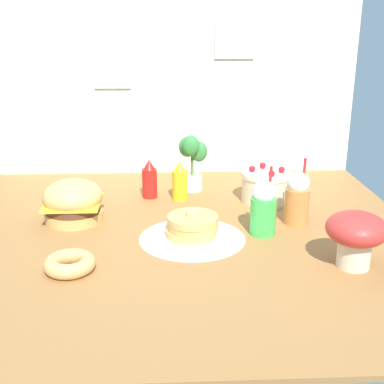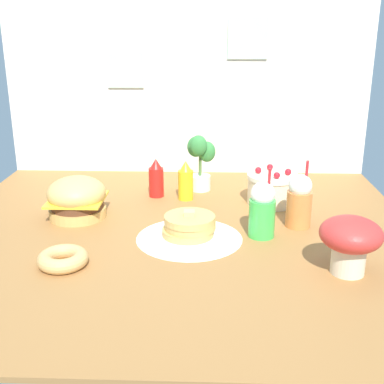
# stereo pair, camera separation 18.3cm
# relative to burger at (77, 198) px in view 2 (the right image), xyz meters

# --- Properties ---
(ground_plane) EXTENTS (2.22, 2.01, 0.02)m
(ground_plane) POSITION_rel_burger_xyz_m (0.50, -0.17, -0.11)
(ground_plane) COLOR #9E6B38
(back_wall) EXTENTS (2.22, 0.04, 1.07)m
(back_wall) POSITION_rel_burger_xyz_m (0.50, 0.82, 0.44)
(back_wall) COLOR silver
(back_wall) RESTS_ON ground_plane
(doily_mat) EXTENTS (0.47, 0.47, 0.00)m
(doily_mat) POSITION_rel_burger_xyz_m (0.56, -0.24, -0.10)
(doily_mat) COLOR white
(doily_mat) RESTS_ON ground_plane
(burger) EXTENTS (0.28, 0.28, 0.20)m
(burger) POSITION_rel_burger_xyz_m (0.00, 0.00, 0.00)
(burger) COLOR #DBA859
(burger) RESTS_ON ground_plane
(pancake_stack) EXTENTS (0.36, 0.36, 0.13)m
(pancake_stack) POSITION_rel_burger_xyz_m (0.56, -0.25, -0.05)
(pancake_stack) COLOR white
(pancake_stack) RESTS_ON doily_mat
(layer_cake) EXTENTS (0.27, 0.27, 0.19)m
(layer_cake) POSITION_rel_burger_xyz_m (0.98, 0.23, -0.01)
(layer_cake) COLOR beige
(layer_cake) RESTS_ON ground_plane
(ketchup_bottle) EXTENTS (0.08, 0.08, 0.21)m
(ketchup_bottle) POSITION_rel_burger_xyz_m (0.36, 0.33, 0.00)
(ketchup_bottle) COLOR red
(ketchup_bottle) RESTS_ON ground_plane
(mustard_bottle) EXTENTS (0.08, 0.08, 0.21)m
(mustard_bottle) POSITION_rel_burger_xyz_m (0.52, 0.28, 0.00)
(mustard_bottle) COLOR yellow
(mustard_bottle) RESTS_ON ground_plane
(cream_soda_cup) EXTENTS (0.12, 0.12, 0.32)m
(cream_soda_cup) POSITION_rel_burger_xyz_m (0.88, -0.20, 0.03)
(cream_soda_cup) COLOR green
(cream_soda_cup) RESTS_ON ground_plane
(orange_float_cup) EXTENTS (0.12, 0.12, 0.32)m
(orange_float_cup) POSITION_rel_burger_xyz_m (1.07, -0.08, 0.03)
(orange_float_cup) COLOR orange
(orange_float_cup) RESTS_ON ground_plane
(donut_pink_glaze) EXTENTS (0.20, 0.20, 0.06)m
(donut_pink_glaze) POSITION_rel_burger_xyz_m (0.08, -0.52, -0.07)
(donut_pink_glaze) COLOR tan
(donut_pink_glaze) RESTS_ON ground_plane
(potted_plant) EXTENTS (0.16, 0.13, 0.33)m
(potted_plant) POSITION_rel_burger_xyz_m (0.59, 0.44, 0.08)
(potted_plant) COLOR white
(potted_plant) RESTS_ON ground_plane
(mushroom_stool) EXTENTS (0.24, 0.24, 0.22)m
(mushroom_stool) POSITION_rel_burger_xyz_m (1.18, -0.54, 0.04)
(mushroom_stool) COLOR beige
(mushroom_stool) RESTS_ON ground_plane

